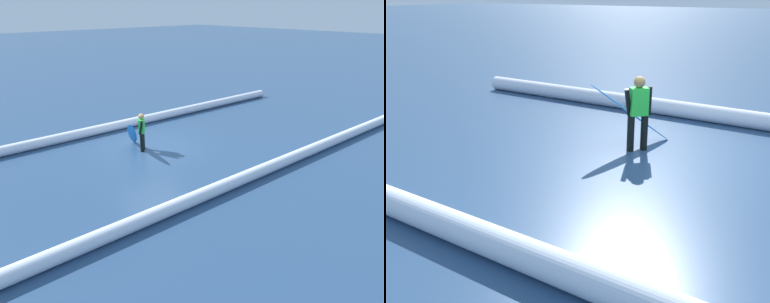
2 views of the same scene
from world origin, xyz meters
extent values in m
plane|color=navy|center=(0.00, 0.00, 0.00)|extent=(144.03, 144.03, 0.00)
cylinder|color=black|center=(0.44, 0.05, 0.35)|extent=(0.14, 0.14, 0.71)
cylinder|color=black|center=(0.25, -0.15, 0.35)|extent=(0.14, 0.14, 0.71)
cube|color=#2DD83F|center=(0.35, -0.05, 0.97)|extent=(0.38, 0.38, 0.53)
sphere|color=#A2804D|center=(0.35, -0.05, 1.34)|extent=(0.22, 0.22, 0.22)
cylinder|color=black|center=(0.50, 0.11, 0.97)|extent=(0.09, 0.24, 0.55)
cylinder|color=black|center=(0.20, -0.20, 0.97)|extent=(0.09, 0.10, 0.55)
ellipsoid|color=#268CE5|center=(0.62, -0.30, 0.65)|extent=(1.33, 1.60, 1.33)
ellipsoid|color=black|center=(0.62, -0.30, 0.65)|extent=(0.96, 1.20, 1.07)
cylinder|color=white|center=(-1.76, -2.77, 0.20)|extent=(16.77, 1.16, 0.40)
cylinder|color=white|center=(0.89, 4.32, 0.20)|extent=(23.34, 1.59, 0.39)
camera|label=1|loc=(7.71, 10.65, 5.13)|focal=33.72mm
camera|label=2|loc=(-3.21, 7.96, 3.00)|focal=43.92mm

